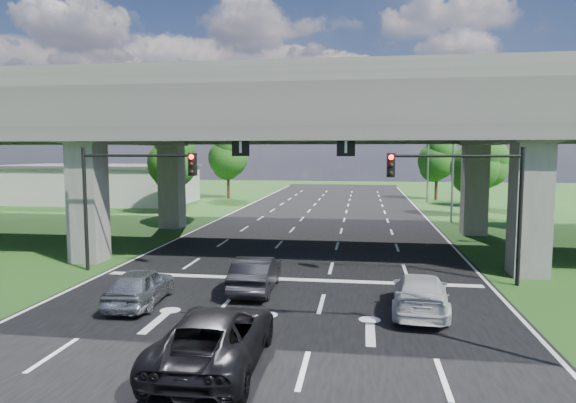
% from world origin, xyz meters
% --- Properties ---
extents(ground, '(160.00, 160.00, 0.00)m').
position_xyz_m(ground, '(0.00, 0.00, 0.00)').
color(ground, '#234A17').
rests_on(ground, ground).
extents(road, '(18.00, 120.00, 0.03)m').
position_xyz_m(road, '(0.00, 10.00, 0.01)').
color(road, black).
rests_on(road, ground).
extents(overpass, '(80.00, 15.00, 10.00)m').
position_xyz_m(overpass, '(0.00, 12.00, 7.92)').
color(overpass, '#3E3B38').
rests_on(overpass, ground).
extents(warehouse, '(20.00, 10.00, 4.00)m').
position_xyz_m(warehouse, '(-26.00, 35.00, 2.00)').
color(warehouse, '#9E9E99').
rests_on(warehouse, ground).
extents(signal_right, '(5.76, 0.54, 6.00)m').
position_xyz_m(signal_right, '(7.82, 3.94, 4.19)').
color(signal_right, black).
rests_on(signal_right, ground).
extents(signal_left, '(5.76, 0.54, 6.00)m').
position_xyz_m(signal_left, '(-7.82, 3.94, 4.19)').
color(signal_left, black).
rests_on(signal_left, ground).
extents(streetlight_far, '(3.38, 0.25, 10.00)m').
position_xyz_m(streetlight_far, '(10.10, 24.00, 5.85)').
color(streetlight_far, gray).
rests_on(streetlight_far, ground).
extents(streetlight_beyond, '(3.38, 0.25, 10.00)m').
position_xyz_m(streetlight_beyond, '(10.10, 40.00, 5.85)').
color(streetlight_beyond, gray).
rests_on(streetlight_beyond, ground).
extents(tree_left_near, '(4.50, 4.50, 7.80)m').
position_xyz_m(tree_left_near, '(-13.95, 26.00, 4.82)').
color(tree_left_near, black).
rests_on(tree_left_near, ground).
extents(tree_left_mid, '(3.91, 3.90, 6.76)m').
position_xyz_m(tree_left_mid, '(-16.95, 34.00, 4.17)').
color(tree_left_mid, black).
rests_on(tree_left_mid, ground).
extents(tree_left_far, '(4.80, 4.80, 8.32)m').
position_xyz_m(tree_left_far, '(-12.95, 42.00, 5.14)').
color(tree_left_far, black).
rests_on(tree_left_far, ground).
extents(tree_right_near, '(4.20, 4.20, 7.28)m').
position_xyz_m(tree_right_near, '(13.05, 28.00, 4.50)').
color(tree_right_near, black).
rests_on(tree_right_near, ground).
extents(tree_right_mid, '(3.91, 3.90, 6.76)m').
position_xyz_m(tree_right_mid, '(16.05, 36.00, 4.17)').
color(tree_right_mid, black).
rests_on(tree_right_mid, ground).
extents(tree_right_far, '(4.50, 4.50, 7.80)m').
position_xyz_m(tree_right_far, '(12.05, 44.00, 4.82)').
color(tree_right_far, black).
rests_on(tree_right_far, ground).
extents(car_silver, '(1.93, 4.22, 1.40)m').
position_xyz_m(car_silver, '(-4.97, -1.08, 0.73)').
color(car_silver, '#9A9DA1').
rests_on(car_silver, road).
extents(car_dark, '(1.67, 4.46, 1.46)m').
position_xyz_m(car_dark, '(-1.04, 1.38, 0.76)').
color(car_dark, black).
rests_on(car_dark, road).
extents(car_white, '(2.35, 4.92, 1.38)m').
position_xyz_m(car_white, '(5.40, -0.53, 0.72)').
color(car_white, '#BDBDBD').
rests_on(car_white, road).
extents(car_trailing, '(2.72, 5.69, 1.56)m').
position_xyz_m(car_trailing, '(-0.60, -6.05, 0.81)').
color(car_trailing, black).
rests_on(car_trailing, road).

